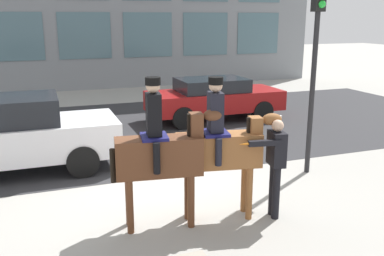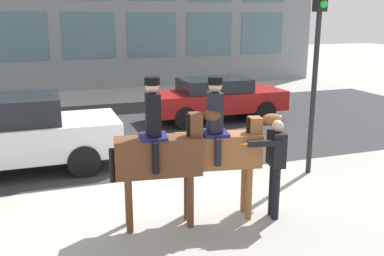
{
  "view_description": "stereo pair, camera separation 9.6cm",
  "coord_description": "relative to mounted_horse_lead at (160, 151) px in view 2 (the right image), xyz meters",
  "views": [
    {
      "loc": [
        -2.21,
        -7.91,
        3.35
      ],
      "look_at": [
        0.29,
        -0.99,
        1.45
      ],
      "focal_mm": 40.0,
      "sensor_mm": 36.0,
      "label": 1
    },
    {
      "loc": [
        -2.12,
        -7.94,
        3.35
      ],
      "look_at": [
        0.29,
        -0.99,
        1.45
      ],
      "focal_mm": 40.0,
      "sensor_mm": 36.0,
      "label": 2
    }
  ],
  "objects": [
    {
      "name": "ground_plane",
      "position": [
        0.47,
        1.64,
        -1.29
      ],
      "size": [
        80.0,
        80.0,
        0.0
      ],
      "primitive_type": "plane",
      "color": "#9E9B93"
    },
    {
      "name": "road_surface",
      "position": [
        0.47,
        6.39,
        -1.28
      ],
      "size": [
        23.99,
        8.5,
        0.01
      ],
      "color": "#2D2D30",
      "rests_on": "ground_plane"
    },
    {
      "name": "mounted_horse_lead",
      "position": [
        0.0,
        0.0,
        0.0
      ],
      "size": [
        1.81,
        0.65,
        2.48
      ],
      "rotation": [
        0.0,
        0.0,
        -0.14
      ],
      "color": "#59331E",
      "rests_on": "ground_plane"
    },
    {
      "name": "mounted_horse_companion",
      "position": [
        1.02,
        -0.04,
        -0.01
      ],
      "size": [
        1.85,
        0.68,
        2.44
      ],
      "rotation": [
        0.0,
        0.0,
        -0.18
      ],
      "color": "brown",
      "rests_on": "ground_plane"
    },
    {
      "name": "pedestrian_bystander",
      "position": [
        1.89,
        -0.34,
        -0.26
      ],
      "size": [
        0.88,
        0.44,
        1.73
      ],
      "rotation": [
        0.0,
        0.0,
        2.97
      ],
      "color": "black",
      "rests_on": "ground_plane"
    },
    {
      "name": "street_car_near_lane",
      "position": [
        -2.45,
        3.56,
        -0.41
      ],
      "size": [
        4.61,
        1.86,
        1.7
      ],
      "color": "silver",
      "rests_on": "ground_plane"
    },
    {
      "name": "street_car_far_lane",
      "position": [
        3.72,
        6.67,
        -0.52
      ],
      "size": [
        4.46,
        1.81,
        1.42
      ],
      "color": "maroon",
      "rests_on": "ground_plane"
    },
    {
      "name": "traffic_light",
      "position": [
        3.75,
        1.34,
        1.51
      ],
      "size": [
        0.24,
        0.29,
        4.19
      ],
      "color": "black",
      "rests_on": "ground_plane"
    }
  ]
}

